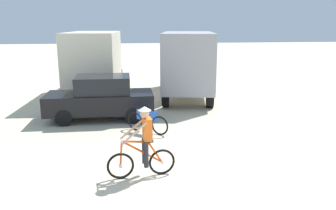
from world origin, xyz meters
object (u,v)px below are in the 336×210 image
bicycle_spare (147,122)px  supply_crate (124,108)px  box_truck_cream_rv (96,60)px  box_truck_grey_hauler (188,61)px  cyclist_orange_shirt (143,145)px  sedan_parked (101,98)px

bicycle_spare → supply_crate: bicycle_spare is taller
box_truck_cream_rv → box_truck_grey_hauler: same height
cyclist_orange_shirt → box_truck_cream_rv: bearing=100.5°
box_truck_grey_hauler → supply_crate: box_truck_grey_hauler is taller
cyclist_orange_shirt → supply_crate: bearing=95.1°
supply_crate → cyclist_orange_shirt: bearing=-84.9°
bicycle_spare → box_truck_cream_rv: bearing=107.9°
sedan_parked → supply_crate: sedan_parked is taller
box_truck_grey_hauler → bicycle_spare: (-2.49, -5.76, -1.48)m
box_truck_grey_hauler → cyclist_orange_shirt: size_ratio=3.87×
sedan_parked → cyclist_orange_shirt: size_ratio=2.31×
cyclist_orange_shirt → supply_crate: cyclist_orange_shirt is taller
sedan_parked → supply_crate: 1.12m
box_truck_grey_hauler → supply_crate: size_ratio=8.60×
sedan_parked → box_truck_cream_rv: bearing=96.3°
cyclist_orange_shirt → bicycle_spare: 3.53m
bicycle_spare → cyclist_orange_shirt: bearing=-95.2°
supply_crate → box_truck_grey_hauler: bearing=45.5°
sedan_parked → cyclist_orange_shirt: 5.63m
cyclist_orange_shirt → box_truck_grey_hauler: bearing=73.1°
box_truck_cream_rv → sedan_parked: 5.25m
bicycle_spare → supply_crate: (-0.84, 2.37, -0.08)m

